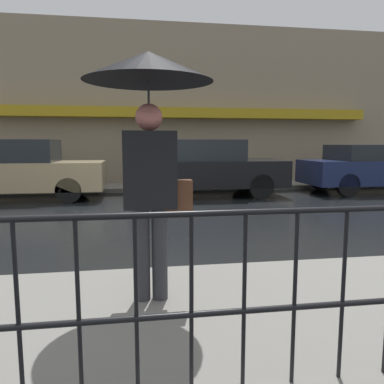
% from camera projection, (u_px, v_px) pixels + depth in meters
% --- Properties ---
extents(ground_plane, '(80.00, 80.00, 0.00)m').
position_uv_depth(ground_plane, '(141.00, 216.00, 8.00)').
color(ground_plane, black).
extents(sidewalk_near, '(28.00, 2.44, 0.13)m').
position_uv_depth(sidewalk_near, '(155.00, 324.00, 3.06)').
color(sidewalk_near, gray).
rests_on(sidewalk_near, ground_plane).
extents(sidewalk_far, '(28.00, 1.86, 0.13)m').
position_uv_depth(sidewalk_far, '(138.00, 187.00, 12.63)').
color(sidewalk_far, gray).
rests_on(sidewalk_far, ground_plane).
extents(lane_marking, '(25.20, 0.12, 0.01)m').
position_uv_depth(lane_marking, '(141.00, 215.00, 8.00)').
color(lane_marking, gold).
rests_on(lane_marking, ground_plane).
extents(building_storefront, '(28.00, 0.85, 5.76)m').
position_uv_depth(building_storefront, '(136.00, 106.00, 13.30)').
color(building_storefront, gray).
rests_on(building_storefront, ground_plane).
extents(railing_foreground, '(12.00, 0.04, 1.04)m').
position_uv_depth(railing_foreground, '(164.00, 285.00, 2.02)').
color(railing_foreground, black).
rests_on(railing_foreground, sidewalk_near).
extents(pedestrian, '(1.10, 1.10, 2.16)m').
position_uv_depth(pedestrian, '(149.00, 105.00, 3.17)').
color(pedestrian, '#333338').
rests_on(pedestrian, sidewalk_near).
extents(car_tan, '(4.50, 1.70, 1.63)m').
position_uv_depth(car_tan, '(17.00, 170.00, 10.10)').
color(car_tan, tan).
rests_on(car_tan, ground_plane).
extents(car_black, '(4.48, 1.92, 1.64)m').
position_uv_depth(car_black, '(204.00, 168.00, 10.90)').
color(car_black, black).
rests_on(car_black, ground_plane).
extents(car_navy, '(4.47, 1.81, 1.49)m').
position_uv_depth(car_navy, '(374.00, 168.00, 11.74)').
color(car_navy, '#19234C').
rests_on(car_navy, ground_plane).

